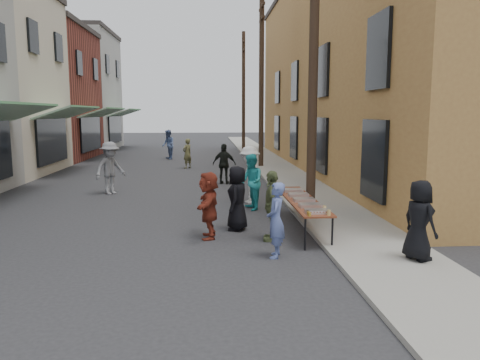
{
  "coord_description": "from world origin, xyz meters",
  "views": [
    {
      "loc": [
        1.47,
        -9.52,
        2.88
      ],
      "look_at": [
        2.24,
        1.44,
        1.3
      ],
      "focal_mm": 35.0,
      "sensor_mm": 36.0,
      "label": 1
    }
  ],
  "objects": [
    {
      "name": "condiment_jar_a",
      "position": [
        3.58,
        -0.14,
        0.79
      ],
      "size": [
        0.07,
        0.07,
        0.08
      ],
      "primitive_type": "cylinder",
      "color": "#A57F26",
      "rests_on": "serving_table"
    },
    {
      "name": "catering_tray_buns",
      "position": [
        3.8,
        1.51,
        0.79
      ],
      "size": [
        0.5,
        0.33,
        0.08
      ],
      "primitive_type": "cube",
      "color": "tan",
      "rests_on": "serving_table"
    },
    {
      "name": "guest_front_a",
      "position": [
        2.2,
        1.79,
        0.8
      ],
      "size": [
        0.67,
        0.87,
        1.59
      ],
      "primitive_type": "imported",
      "rotation": [
        0.0,
        0.0,
        -1.8
      ],
      "color": "black",
      "rests_on": "ground"
    },
    {
      "name": "guest_queue_back",
      "position": [
        1.49,
        1.08,
        0.78
      ],
      "size": [
        0.53,
        1.46,
        1.55
      ],
      "primitive_type": "imported",
      "rotation": [
        0.0,
        0.0,
        -1.62
      ],
      "color": "maroon",
      "rests_on": "ground"
    },
    {
      "name": "passerby_left",
      "position": [
        -1.98,
        7.28,
        0.93
      ],
      "size": [
        1.33,
        1.36,
        1.87
      ],
      "primitive_type": "imported",
      "rotation": [
        0.0,
        0.0,
        0.83
      ],
      "color": "slate",
      "rests_on": "ground"
    },
    {
      "name": "passerby_far",
      "position": [
        -0.96,
        19.91,
        0.92
      ],
      "size": [
        0.96,
        1.08,
        1.85
      ],
      "primitive_type": "imported",
      "rotation": [
        0.0,
        0.0,
        5.05
      ],
      "color": "#546EA4",
      "rests_on": "ground"
    },
    {
      "name": "guest_front_b",
      "position": [
        2.82,
        -0.48,
        0.76
      ],
      "size": [
        0.46,
        0.61,
        1.52
      ],
      "primitive_type": "imported",
      "rotation": [
        0.0,
        0.0,
        -1.77
      ],
      "color": "#5768A9",
      "rests_on": "ground"
    },
    {
      "name": "passerby_mid",
      "position": [
        2.15,
        9.38,
        0.82
      ],
      "size": [
        1.04,
        0.66,
        1.64
      ],
      "primitive_type": "imported",
      "rotation": [
        0.0,
        0.0,
        2.86
      ],
      "color": "black",
      "rests_on": "ground"
    },
    {
      "name": "catering_tray_buns_end",
      "position": [
        3.8,
        2.91,
        0.79
      ],
      "size": [
        0.5,
        0.33,
        0.08
      ],
      "primitive_type": "cube",
      "color": "tan",
      "rests_on": "serving_table"
    },
    {
      "name": "guest_front_d",
      "position": [
        2.82,
        5.24,
        0.92
      ],
      "size": [
        1.02,
        1.34,
        1.84
      ],
      "primitive_type": "imported",
      "rotation": [
        0.0,
        0.0,
        -1.25
      ],
      "color": "silver",
      "rests_on": "ground"
    },
    {
      "name": "guest_front_e",
      "position": [
        2.92,
        0.77,
        0.8
      ],
      "size": [
        0.52,
        0.99,
        1.6
      ],
      "primitive_type": "imported",
      "rotation": [
        0.0,
        0.0,
        -1.72
      ],
      "color": "#58653A",
      "rests_on": "ground"
    },
    {
      "name": "guest_front_c",
      "position": [
        2.76,
        4.18,
        0.84
      ],
      "size": [
        0.79,
        0.93,
        1.68
      ],
      "primitive_type": "imported",
      "rotation": [
        0.0,
        0.0,
        -1.37
      ],
      "color": "#2AADB1",
      "rests_on": "ground"
    },
    {
      "name": "sidewalk",
      "position": [
        5.0,
        15.0,
        0.05
      ],
      "size": [
        2.2,
        60.0,
        0.1
      ],
      "primitive_type": "cube",
      "color": "gray",
      "rests_on": "ground"
    },
    {
      "name": "utility_pole_near",
      "position": [
        4.3,
        3.0,
        4.5
      ],
      "size": [
        0.26,
        0.26,
        9.0
      ],
      "primitive_type": "cylinder",
      "color": "#2D2116",
      "rests_on": "ground"
    },
    {
      "name": "server",
      "position": [
        5.46,
        -1.13,
        0.87
      ],
      "size": [
        0.71,
        0.87,
        1.53
      ],
      "primitive_type": "imported",
      "rotation": [
        0.0,
        0.0,
        1.92
      ],
      "color": "black",
      "rests_on": "sidewalk"
    },
    {
      "name": "utility_pole_mid",
      "position": [
        4.3,
        15.0,
        4.5
      ],
      "size": [
        0.26,
        0.26,
        9.0
      ],
      "primitive_type": "cylinder",
      "color": "#2D2116",
      "rests_on": "ground"
    },
    {
      "name": "catering_tray_foil_b",
      "position": [
        3.8,
        0.81,
        0.79
      ],
      "size": [
        0.5,
        0.33,
        0.08
      ],
      "primitive_type": "cube",
      "color": "#B2B2B7",
      "rests_on": "serving_table"
    },
    {
      "name": "condiment_jar_c",
      "position": [
        3.58,
        0.06,
        0.79
      ],
      "size": [
        0.07,
        0.07,
        0.08
      ],
      "primitive_type": "cylinder",
      "color": "#A57F26",
      "rests_on": "serving_table"
    },
    {
      "name": "catering_tray_sausage",
      "position": [
        3.8,
        0.16,
        0.79
      ],
      "size": [
        0.5,
        0.33,
        0.08
      ],
      "primitive_type": "cube",
      "color": "maroon",
      "rests_on": "serving_table"
    },
    {
      "name": "serving_table",
      "position": [
        3.8,
        1.81,
        0.71
      ],
      "size": [
        0.7,
        4.0,
        0.75
      ],
      "color": "#612D17",
      "rests_on": "ground"
    },
    {
      "name": "catering_tray_foil_d",
      "position": [
        3.8,
        2.21,
        0.79
      ],
      "size": [
        0.5,
        0.33,
        0.08
      ],
      "primitive_type": "cube",
      "color": "#B2B2B7",
      "rests_on": "serving_table"
    },
    {
      "name": "condiment_jar_b",
      "position": [
        3.58,
        -0.04,
        0.79
      ],
      "size": [
        0.07,
        0.07,
        0.08
      ],
      "primitive_type": "cylinder",
      "color": "#A57F26",
      "rests_on": "serving_table"
    },
    {
      "name": "building_ochre",
      "position": [
        11.1,
        14.0,
        5.0
      ],
      "size": [
        10.0,
        28.0,
        10.0
      ],
      "primitive_type": "cube",
      "color": "#A46E3A",
      "rests_on": "ground"
    },
    {
      "name": "ground",
      "position": [
        0.0,
        0.0,
        0.0
      ],
      "size": [
        120.0,
        120.0,
        0.0
      ],
      "primitive_type": "plane",
      "color": "#28282B",
      "rests_on": "ground"
    },
    {
      "name": "utility_pole_far",
      "position": [
        4.3,
        27.0,
        4.5
      ],
      "size": [
        0.26,
        0.26,
        9.0
      ],
      "primitive_type": "cylinder",
      "color": "#2D2116",
      "rests_on": "ground"
    },
    {
      "name": "cup_stack",
      "position": [
        4.0,
        -0.09,
        0.81
      ],
      "size": [
        0.08,
        0.08,
        0.12
      ],
      "primitive_type": "cylinder",
      "color": "tan",
      "rests_on": "serving_table"
    },
    {
      "name": "passerby_right",
      "position": [
        0.42,
        14.93,
        0.78
      ],
      "size": [
        0.66,
        0.67,
        1.56
      ],
      "primitive_type": "imported",
      "rotation": [
        0.0,
        0.0,
        3.98
      ],
      "color": "brown",
      "rests_on": "ground"
    }
  ]
}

